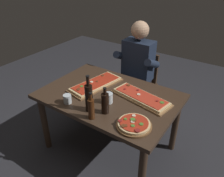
{
  "coord_description": "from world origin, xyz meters",
  "views": [
    {
      "loc": [
        1.14,
        -1.63,
        1.98
      ],
      "look_at": [
        0.0,
        0.05,
        0.79
      ],
      "focal_mm": 36.06,
      "sensor_mm": 36.0,
      "label": 1
    }
  ],
  "objects_px": {
    "wine_bottle_dark": "(105,103)",
    "tumbler_far_side": "(109,98)",
    "oil_bottle_amber": "(91,108)",
    "pizza_rectangular_left": "(96,84)",
    "pizza_rectangular_front": "(141,97)",
    "pizza_round_far": "(134,124)",
    "diner_chair": "(139,81)",
    "vinegar_bottle_green": "(89,97)",
    "dining_table": "(109,102)",
    "seated_diner": "(136,68)",
    "tumbler_near_camera": "(67,99)"
  },
  "relations": [
    {
      "from": "tumbler_far_side",
      "to": "seated_diner",
      "type": "distance_m",
      "value": 0.87
    },
    {
      "from": "tumbler_far_side",
      "to": "tumbler_near_camera",
      "type": "bearing_deg",
      "value": -144.95
    },
    {
      "from": "pizza_round_far",
      "to": "diner_chair",
      "type": "height_order",
      "value": "diner_chair"
    },
    {
      "from": "diner_chair",
      "to": "seated_diner",
      "type": "distance_m",
      "value": 0.28
    },
    {
      "from": "wine_bottle_dark",
      "to": "pizza_rectangular_left",
      "type": "bearing_deg",
      "value": 137.48
    },
    {
      "from": "diner_chair",
      "to": "pizza_rectangular_left",
      "type": "bearing_deg",
      "value": -100.22
    },
    {
      "from": "oil_bottle_amber",
      "to": "tumbler_far_side",
      "type": "height_order",
      "value": "oil_bottle_amber"
    },
    {
      "from": "pizza_round_far",
      "to": "wine_bottle_dark",
      "type": "height_order",
      "value": "wine_bottle_dark"
    },
    {
      "from": "oil_bottle_amber",
      "to": "vinegar_bottle_green",
      "type": "relative_size",
      "value": 0.73
    },
    {
      "from": "dining_table",
      "to": "tumbler_near_camera",
      "type": "distance_m",
      "value": 0.45
    },
    {
      "from": "dining_table",
      "to": "vinegar_bottle_green",
      "type": "bearing_deg",
      "value": -90.09
    },
    {
      "from": "pizza_rectangular_front",
      "to": "pizza_round_far",
      "type": "distance_m",
      "value": 0.44
    },
    {
      "from": "pizza_rectangular_front",
      "to": "tumbler_far_side",
      "type": "xyz_separation_m",
      "value": [
        -0.23,
        -0.24,
        0.03
      ]
    },
    {
      "from": "dining_table",
      "to": "pizza_round_far",
      "type": "relative_size",
      "value": 4.57
    },
    {
      "from": "pizza_rectangular_front",
      "to": "vinegar_bottle_green",
      "type": "xyz_separation_m",
      "value": [
        -0.31,
        -0.44,
        0.12
      ]
    },
    {
      "from": "seated_diner",
      "to": "pizza_rectangular_front",
      "type": "bearing_deg",
      "value": -57.38
    },
    {
      "from": "pizza_rectangular_left",
      "to": "dining_table",
      "type": "bearing_deg",
      "value": -16.88
    },
    {
      "from": "wine_bottle_dark",
      "to": "vinegar_bottle_green",
      "type": "distance_m",
      "value": 0.16
    },
    {
      "from": "oil_bottle_amber",
      "to": "diner_chair",
      "type": "bearing_deg",
      "value": 98.28
    },
    {
      "from": "wine_bottle_dark",
      "to": "tumbler_near_camera",
      "type": "bearing_deg",
      "value": -169.17
    },
    {
      "from": "wine_bottle_dark",
      "to": "seated_diner",
      "type": "distance_m",
      "value": 1.04
    },
    {
      "from": "diner_chair",
      "to": "seated_diner",
      "type": "xyz_separation_m",
      "value": [
        0.0,
        -0.12,
        0.26
      ]
    },
    {
      "from": "wine_bottle_dark",
      "to": "dining_table",
      "type": "bearing_deg",
      "value": 117.91
    },
    {
      "from": "wine_bottle_dark",
      "to": "tumbler_far_side",
      "type": "xyz_separation_m",
      "value": [
        -0.07,
        0.15,
        -0.06
      ]
    },
    {
      "from": "wine_bottle_dark",
      "to": "tumbler_near_camera",
      "type": "distance_m",
      "value": 0.41
    },
    {
      "from": "pizza_rectangular_front",
      "to": "diner_chair",
      "type": "bearing_deg",
      "value": 118.21
    },
    {
      "from": "pizza_rectangular_front",
      "to": "seated_diner",
      "type": "bearing_deg",
      "value": 122.62
    },
    {
      "from": "pizza_round_far",
      "to": "oil_bottle_amber",
      "type": "distance_m",
      "value": 0.39
    },
    {
      "from": "dining_table",
      "to": "oil_bottle_amber",
      "type": "bearing_deg",
      "value": -76.94
    },
    {
      "from": "dining_table",
      "to": "tumbler_far_side",
      "type": "height_order",
      "value": "tumbler_far_side"
    },
    {
      "from": "oil_bottle_amber",
      "to": "tumbler_near_camera",
      "type": "xyz_separation_m",
      "value": [
        -0.35,
        0.06,
        -0.06
      ]
    },
    {
      "from": "diner_chair",
      "to": "seated_diner",
      "type": "bearing_deg",
      "value": -90.0
    },
    {
      "from": "pizza_round_far",
      "to": "tumbler_far_side",
      "type": "distance_m",
      "value": 0.42
    },
    {
      "from": "oil_bottle_amber",
      "to": "tumbler_far_side",
      "type": "relative_size",
      "value": 2.58
    },
    {
      "from": "tumbler_near_camera",
      "to": "pizza_rectangular_front",
      "type": "bearing_deg",
      "value": 39.72
    },
    {
      "from": "pizza_rectangular_front",
      "to": "wine_bottle_dark",
      "type": "relative_size",
      "value": 2.49
    },
    {
      "from": "pizza_rectangular_front",
      "to": "pizza_rectangular_left",
      "type": "bearing_deg",
      "value": -175.28
    },
    {
      "from": "pizza_rectangular_front",
      "to": "tumbler_near_camera",
      "type": "distance_m",
      "value": 0.73
    },
    {
      "from": "diner_chair",
      "to": "vinegar_bottle_green",
      "type": "bearing_deg",
      "value": -85.7
    },
    {
      "from": "pizza_round_far",
      "to": "wine_bottle_dark",
      "type": "bearing_deg",
      "value": 175.74
    },
    {
      "from": "vinegar_bottle_green",
      "to": "tumbler_far_side",
      "type": "relative_size",
      "value": 3.52
    },
    {
      "from": "dining_table",
      "to": "tumbler_far_side",
      "type": "relative_size",
      "value": 13.73
    },
    {
      "from": "wine_bottle_dark",
      "to": "diner_chair",
      "type": "bearing_deg",
      "value": 101.74
    },
    {
      "from": "pizza_rectangular_left",
      "to": "wine_bottle_dark",
      "type": "relative_size",
      "value": 2.52
    },
    {
      "from": "pizza_rectangular_front",
      "to": "oil_bottle_amber",
      "type": "bearing_deg",
      "value": -112.08
    },
    {
      "from": "pizza_rectangular_front",
      "to": "pizza_round_far",
      "type": "relative_size",
      "value": 2.14
    },
    {
      "from": "wine_bottle_dark",
      "to": "tumbler_far_side",
      "type": "height_order",
      "value": "wine_bottle_dark"
    },
    {
      "from": "tumbler_far_side",
      "to": "seated_diner",
      "type": "height_order",
      "value": "seated_diner"
    },
    {
      "from": "wine_bottle_dark",
      "to": "seated_diner",
      "type": "relative_size",
      "value": 0.2
    },
    {
      "from": "dining_table",
      "to": "pizza_rectangular_left",
      "type": "relative_size",
      "value": 2.11
    }
  ]
}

